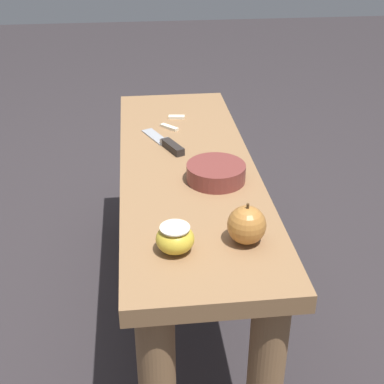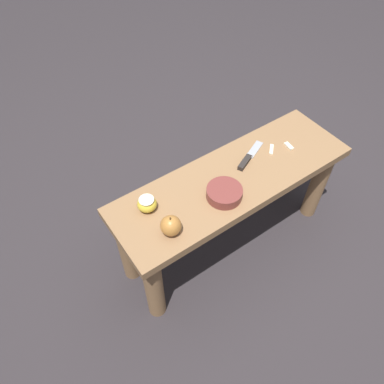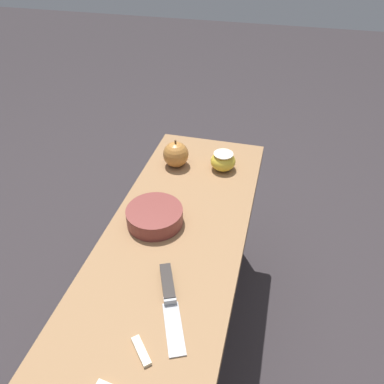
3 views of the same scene
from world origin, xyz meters
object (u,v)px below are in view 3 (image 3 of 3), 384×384
object	(u,v)px
knife	(169,294)
bowl	(155,216)
wooden_bench	(168,286)
apple_whole	(176,154)
apple_cut	(223,161)

from	to	relation	value
knife	bowl	world-z (taller)	bowl
wooden_bench	bowl	xyz separation A→B (m)	(0.10, 0.06, 0.14)
knife	apple_whole	bearing A→B (deg)	170.64
knife	apple_cut	distance (m)	0.48
wooden_bench	apple_whole	world-z (taller)	apple_whole
wooden_bench	apple_whole	xyz separation A→B (m)	(0.36, 0.08, 0.15)
apple_whole	bowl	xyz separation A→B (m)	(-0.26, -0.02, -0.02)
wooden_bench	apple_whole	size ratio (longest dim) A/B	12.23
apple_whole	apple_cut	bearing A→B (deg)	-83.80
wooden_bench	apple_cut	distance (m)	0.41
wooden_bench	bowl	size ratio (longest dim) A/B	7.53
apple_cut	bowl	world-z (taller)	apple_cut
apple_whole	bowl	size ratio (longest dim) A/B	0.62
wooden_bench	knife	distance (m)	0.17
wooden_bench	apple_cut	xyz separation A→B (m)	(0.37, -0.06, 0.14)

